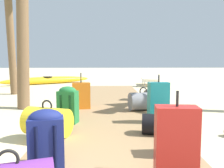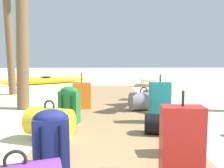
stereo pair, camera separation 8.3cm
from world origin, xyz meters
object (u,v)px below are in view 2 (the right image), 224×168
Objects in this scene: backpack_navy at (51,137)px; suitcase_red at (182,141)px; duffel_bag_black at (169,124)px; suitcase_teal at (160,102)px; backpack_blue at (188,128)px; duffel_bag_yellow at (50,122)px; lounge_chair at (148,78)px; kayak at (45,80)px; duffel_bag_grey at (144,101)px; suitcase_orange at (82,96)px; backpack_green at (69,104)px.

suitcase_red is (1.21, -0.19, 0.01)m from backpack_navy.
suitcase_teal is at bearing 88.34° from duffel_bag_black.
backpack_blue is 1.82m from duffel_bag_yellow.
backpack_navy is at bearing -145.59° from duffel_bag_black.
suitcase_teal reaches higher than lounge_chair.
duffel_bag_black is (-0.02, -0.66, -0.19)m from suitcase_teal.
kayak is at bearing 116.49° from suitcase_teal.
duffel_bag_yellow is at bearing 140.63° from suitcase_red.
suitcase_orange is at bearing 171.58° from duffel_bag_grey.
lounge_chair is at bearing 68.99° from duffel_bag_yellow.
suitcase_orange is (-1.40, 2.53, -0.01)m from backpack_blue.
suitcase_teal is at bearing -99.16° from lounge_chair.
duffel_bag_grey is at bearing 92.80° from duffel_bag_black.
lounge_chair reaches higher than backpack_navy.
duffel_bag_black is (1.67, -0.01, -0.05)m from duffel_bag_yellow.
backpack_blue is (0.09, -2.34, 0.10)m from duffel_bag_grey.
backpack_navy is at bearing -169.15° from backpack_blue.
backpack_navy is at bearing -131.54° from suitcase_teal.
backpack_blue is at bearing -42.56° from backpack_green.
duffel_bag_yellow is at bearing -76.13° from kayak.
duffel_bag_black is at bearing 79.11° from suitcase_red.
backpack_navy is 0.79× the size of duffel_bag_black.
suitcase_teal is 0.21× the size of kayak.
suitcase_teal is at bearing 20.87° from duffel_bag_yellow.
suitcase_teal is at bearing -63.51° from kayak.
suitcase_orange is at bearing 111.22° from suitcase_red.
suitcase_orange is 6.56m from kayak.
suitcase_red is at bearing -68.78° from suitcase_orange.
kayak is (-3.65, 7.33, -0.25)m from suitcase_teal.
backpack_blue is 0.77× the size of duffel_bag_black.
backpack_green is at bearing -145.55° from duffel_bag_grey.
duffel_bag_grey is 1.02× the size of backpack_green.
lounge_chair is at bearing 72.89° from backpack_navy.
duffel_bag_grey is at bearing 45.65° from duffel_bag_yellow.
duffel_bag_grey is 1.09× the size of backpack_navy.
backpack_green is 0.79× the size of suitcase_red.
suitcase_red is (1.44, -1.18, 0.12)m from duffel_bag_yellow.
suitcase_red is (1.26, -1.84, -0.00)m from backpack_green.
backpack_green is at bearing 92.02° from backpack_navy.
duffel_bag_black is 0.46× the size of lounge_chair.
duffel_bag_yellow is (-1.68, -0.64, -0.14)m from suitcase_teal.
suitcase_orange is at bearing 118.86° from backpack_blue.
suitcase_teal is 1.04× the size of suitcase_orange.
lounge_chair is (2.49, 8.09, -0.06)m from backpack_navy.
backpack_green reaches higher than backpack_blue.
backpack_navy is at bearing 171.09° from suitcase_red.
duffel_bag_grey is at bearing 62.69° from backpack_navy.
suitcase_orange is at bearing 140.19° from suitcase_teal.
backpack_green is 0.38× the size of lounge_chair.
duffel_bag_yellow is (-1.59, -1.62, 0.01)m from duffel_bag_grey.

